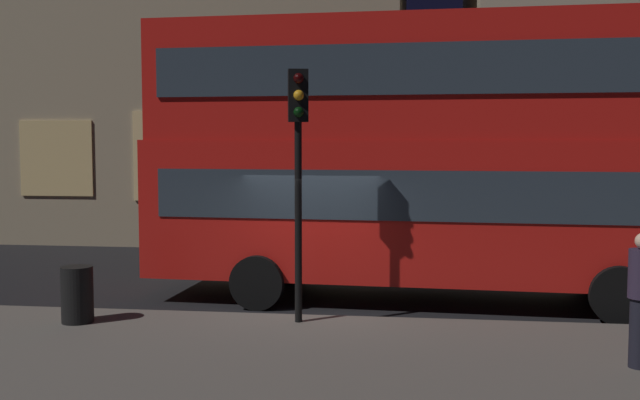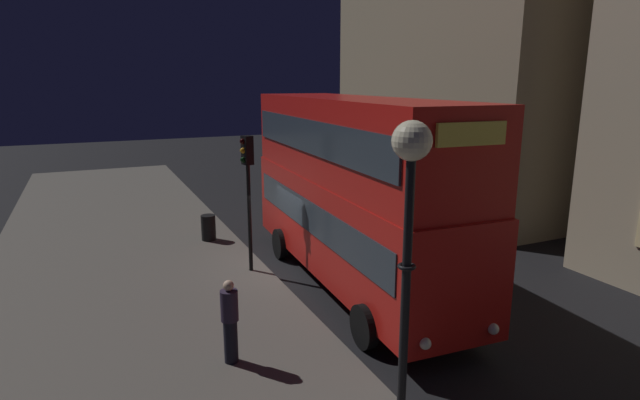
% 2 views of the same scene
% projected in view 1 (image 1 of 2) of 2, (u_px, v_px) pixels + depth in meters
% --- Properties ---
extents(ground_plane, '(80.00, 80.00, 0.00)m').
position_uv_depth(ground_plane, '(309.00, 313.00, 13.83)').
color(ground_plane, black).
extents(sidewalk_slab, '(44.00, 8.17, 0.12)m').
position_uv_depth(sidewalk_slab, '(254.00, 396.00, 9.17)').
color(sidewalk_slab, '#5B564F').
rests_on(sidewalk_slab, ground).
extents(double_decker_bus, '(10.58, 3.25, 5.40)m').
position_uv_depth(double_decker_bus, '(417.00, 147.00, 14.63)').
color(double_decker_bus, red).
rests_on(double_decker_bus, ground).
extents(traffic_light_near_kerb, '(0.37, 0.39, 4.16)m').
position_uv_depth(traffic_light_near_kerb, '(298.00, 142.00, 12.42)').
color(traffic_light_near_kerb, black).
rests_on(traffic_light_near_kerb, sidewalk_slab).
extents(litter_bin, '(0.52, 0.52, 0.94)m').
position_uv_depth(litter_bin, '(77.00, 294.00, 12.61)').
color(litter_bin, black).
rests_on(litter_bin, sidewalk_slab).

